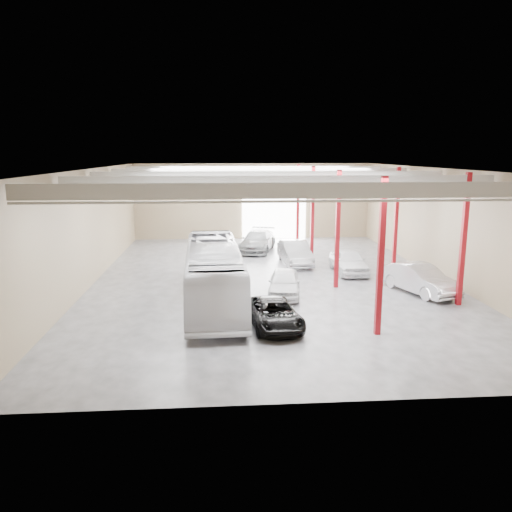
{
  "coord_description": "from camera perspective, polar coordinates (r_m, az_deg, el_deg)",
  "views": [
    {
      "loc": [
        -3.17,
        -30.66,
        7.93
      ],
      "look_at": [
        -1.1,
        -3.01,
        2.2
      ],
      "focal_mm": 35.0,
      "sensor_mm": 36.0,
      "label": 1
    }
  ],
  "objects": [
    {
      "name": "car_row_c",
      "position": [
        41.1,
        0.18,
        1.73
      ],
      "size": [
        3.8,
        6.17,
        1.67
      ],
      "primitive_type": "imported",
      "rotation": [
        0.0,
        0.0,
        -0.27
      ],
      "color": "slate",
      "rests_on": "ground"
    },
    {
      "name": "car_row_a",
      "position": [
        28.31,
        3.26,
        -3.05
      ],
      "size": [
        2.42,
        4.59,
        1.49
      ],
      "primitive_type": "imported",
      "rotation": [
        0.0,
        0.0,
        -0.16
      ],
      "color": "silver",
      "rests_on": "ground"
    },
    {
      "name": "depot_shell",
      "position": [
        31.46,
        1.79,
        6.28
      ],
      "size": [
        22.12,
        32.12,
        7.06
      ],
      "color": "#404145",
      "rests_on": "ground"
    },
    {
      "name": "car_row_b",
      "position": [
        36.29,
        4.48,
        0.38
      ],
      "size": [
        2.09,
        5.25,
        1.7
      ],
      "primitive_type": "imported",
      "rotation": [
        0.0,
        0.0,
        0.06
      ],
      "color": "silver",
      "rests_on": "ground"
    },
    {
      "name": "car_right_far",
      "position": [
        34.14,
        10.54,
        -0.56
      ],
      "size": [
        1.94,
        4.77,
        1.62
      ],
      "primitive_type": "imported",
      "rotation": [
        0.0,
        0.0,
        0.0
      ],
      "color": "white",
      "rests_on": "ground"
    },
    {
      "name": "coach_bus",
      "position": [
        26.44,
        -4.87,
        -2.07
      ],
      "size": [
        3.24,
        12.06,
        3.33
      ],
      "primitive_type": "imported",
      "rotation": [
        0.0,
        0.0,
        0.04
      ],
      "color": "silver",
      "rests_on": "ground"
    },
    {
      "name": "car_right_near",
      "position": [
        30.22,
        18.19,
        -2.5
      ],
      "size": [
        3.36,
        5.37,
        1.67
      ],
      "primitive_type": "imported",
      "rotation": [
        0.0,
        0.0,
        0.34
      ],
      "color": "silver",
      "rests_on": "ground"
    },
    {
      "name": "black_sedan",
      "position": [
        23.25,
        2.03,
        -6.61
      ],
      "size": [
        2.7,
        4.85,
        1.28
      ],
      "primitive_type": "imported",
      "rotation": [
        0.0,
        0.0,
        0.13
      ],
      "color": "black",
      "rests_on": "ground"
    }
  ]
}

